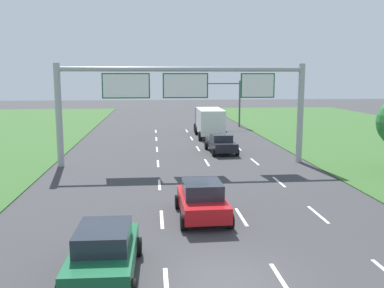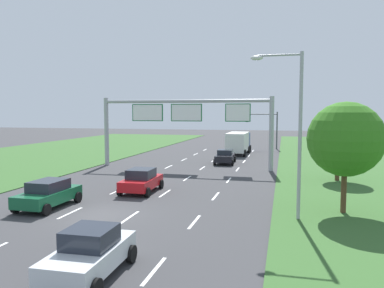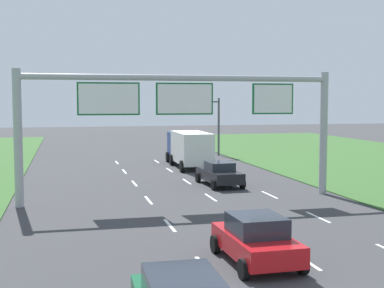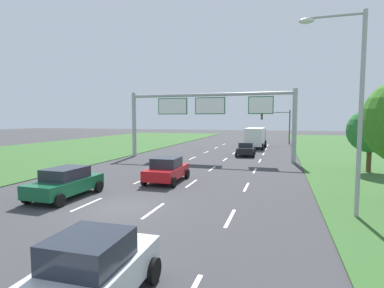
# 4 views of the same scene
# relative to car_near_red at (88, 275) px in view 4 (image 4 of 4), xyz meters

# --- Properties ---
(ground_plane) EXTENTS (200.00, 200.00, 0.00)m
(ground_plane) POSITION_rel_car_near_red_xyz_m (-3.30, 6.91, -0.80)
(ground_plane) COLOR #38383A
(lane_dashes_inner_left) EXTENTS (0.14, 56.40, 0.01)m
(lane_dashes_inner_left) POSITION_rel_car_near_red_xyz_m (-5.05, 15.91, -0.80)
(lane_dashes_inner_left) COLOR white
(lane_dashes_inner_left) RESTS_ON ground_plane
(lane_dashes_inner_right) EXTENTS (0.14, 56.40, 0.01)m
(lane_dashes_inner_right) POSITION_rel_car_near_red_xyz_m (-1.55, 15.91, -0.80)
(lane_dashes_inner_right) COLOR white
(lane_dashes_inner_right) RESTS_ON ground_plane
(lane_dashes_slip) EXTENTS (0.14, 56.40, 0.01)m
(lane_dashes_slip) POSITION_rel_car_near_red_xyz_m (1.95, 15.91, -0.80)
(lane_dashes_slip) COLOR white
(lane_dashes_slip) RESTS_ON ground_plane
(car_near_red) EXTENTS (2.12, 3.94, 1.65)m
(car_near_red) POSITION_rel_car_near_red_xyz_m (0.00, 0.00, 0.00)
(car_near_red) COLOR silver
(car_near_red) RESTS_ON ground_plane
(car_lead_silver) EXTENTS (2.23, 4.20, 1.59)m
(car_lead_silver) POSITION_rel_car_near_red_xyz_m (-6.94, 7.71, 0.01)
(car_lead_silver) COLOR #145633
(car_lead_silver) RESTS_ON ground_plane
(car_mid_lane) EXTENTS (2.23, 4.06, 1.62)m
(car_mid_lane) POSITION_rel_car_near_red_xyz_m (-3.29, 12.97, 0.01)
(car_mid_lane) COLOR red
(car_mid_lane) RESTS_ON ground_plane
(car_far_ahead) EXTENTS (2.27, 4.46, 1.51)m
(car_far_ahead) POSITION_rel_car_near_red_xyz_m (0.11, 28.85, -0.05)
(car_far_ahead) COLOR black
(car_far_ahead) RESTS_ON ground_plane
(box_truck) EXTENTS (2.80, 7.99, 2.87)m
(box_truck) POSITION_rel_car_near_red_xyz_m (0.40, 38.64, 0.80)
(box_truck) COLOR navy
(box_truck) RESTS_ON ground_plane
(sign_gantry) EXTENTS (17.24, 0.44, 7.00)m
(sign_gantry) POSITION_rel_car_near_red_xyz_m (-3.28, 24.61, 4.14)
(sign_gantry) COLOR #9EA0A5
(sign_gantry) RESTS_ON ground_plane
(traffic_light_mast) EXTENTS (4.76, 0.49, 5.60)m
(traffic_light_mast) POSITION_rel_car_near_red_xyz_m (3.27, 46.49, 3.06)
(traffic_light_mast) COLOR #47494F
(traffic_light_mast) RESTS_ON ground_plane
(street_lamp) EXTENTS (2.61, 0.32, 8.50)m
(street_lamp) POSITION_rel_car_near_red_xyz_m (6.64, 8.49, 4.28)
(street_lamp) COLOR #9EA0A5
(street_lamp) RESTS_ON ground_plane
(roadside_tree_mid) EXTENTS (3.39, 3.39, 4.96)m
(roadside_tree_mid) POSITION_rel_car_near_red_xyz_m (10.44, 20.55, 2.45)
(roadside_tree_mid) COLOR #513823
(roadside_tree_mid) RESTS_ON ground_plane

